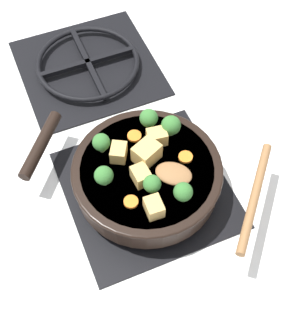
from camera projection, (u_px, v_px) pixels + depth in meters
name	position (u px, v px, depth m)	size (l,w,h in m)	color
ground_plane	(147.00, 190.00, 0.93)	(2.40, 2.40, 0.00)	white
front_burner_grate	(147.00, 187.00, 0.92)	(0.31, 0.31, 0.03)	black
rear_burner_grate	(88.00, 65.00, 1.10)	(0.31, 0.31, 0.03)	black
skillet_pan	(146.00, 174.00, 0.88)	(0.37, 0.34, 0.05)	black
wooden_spoon	(218.00, 186.00, 0.83)	(0.23, 0.23, 0.02)	olive
tofu_cube_center_large	(157.00, 137.00, 0.88)	(0.04, 0.03, 0.03)	tan
tofu_cube_near_handle	(147.00, 153.00, 0.85)	(0.05, 0.04, 0.04)	tan
tofu_cube_east_chunk	(141.00, 176.00, 0.83)	(0.04, 0.03, 0.03)	tan
tofu_cube_west_chunk	(154.00, 207.00, 0.80)	(0.04, 0.03, 0.03)	tan
tofu_cube_back_piece	(119.00, 152.00, 0.86)	(0.04, 0.03, 0.03)	tan
broccoli_floret_near_spoon	(152.00, 184.00, 0.81)	(0.03, 0.03, 0.04)	#709956
broccoli_floret_center_top	(103.00, 174.00, 0.82)	(0.03, 0.03, 0.04)	#709956
broccoli_floret_east_rim	(171.00, 125.00, 0.88)	(0.04, 0.04, 0.04)	#709956
broccoli_floret_west_rim	(183.00, 192.00, 0.80)	(0.03, 0.03, 0.04)	#709956
broccoli_floret_north_edge	(149.00, 118.00, 0.89)	(0.04, 0.04, 0.04)	#709956
broccoli_floret_south_cluster	(101.00, 142.00, 0.86)	(0.03, 0.03, 0.04)	#709956
carrot_slice_orange_thin	(186.00, 157.00, 0.87)	(0.03, 0.03, 0.01)	orange
carrot_slice_near_center	(134.00, 136.00, 0.90)	(0.03, 0.03, 0.01)	orange
carrot_slice_edge_slice	(131.00, 202.00, 0.82)	(0.03, 0.03, 0.01)	orange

